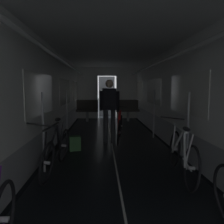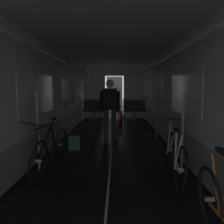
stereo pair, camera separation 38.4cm
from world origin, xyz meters
name	(u,v)px [view 1 (the left image)]	position (x,y,z in m)	size (l,w,h in m)	color
train_car_shell	(113,78)	(0.00, 3.60, 1.70)	(3.14, 12.34, 2.57)	black
bench_seat_far_left	(87,108)	(-0.90, 8.07, 0.57)	(0.98, 0.51, 0.95)	gray
bench_seat_far_right	(128,108)	(0.90, 8.07, 0.57)	(0.98, 0.51, 0.95)	gray
bicycle_white	(182,154)	(1.05, 1.77, 0.38)	(0.44, 1.69, 0.95)	black
bicycle_black	(56,150)	(-1.06, 2.12, 0.38)	(0.47, 1.69, 0.96)	black
person_cyclist_aisle	(109,105)	(-0.06, 4.06, 1.02)	(0.54, 0.39, 1.69)	#2D2D33
bicycle_red_in_aisle	(120,127)	(0.23, 4.33, 0.38)	(0.44, 1.68, 0.95)	black
backpack_on_floor	(75,143)	(-0.90, 3.44, 0.17)	(0.26, 0.20, 0.34)	#3D703D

